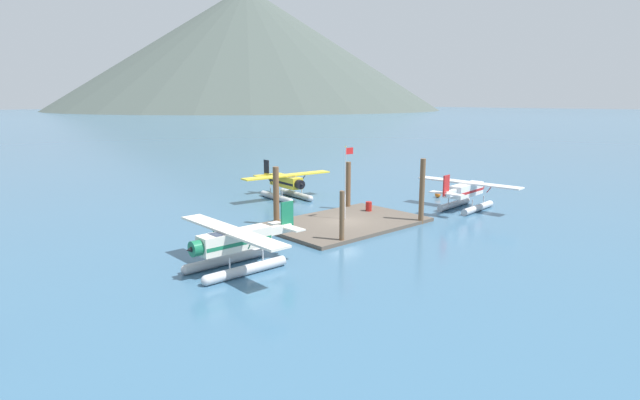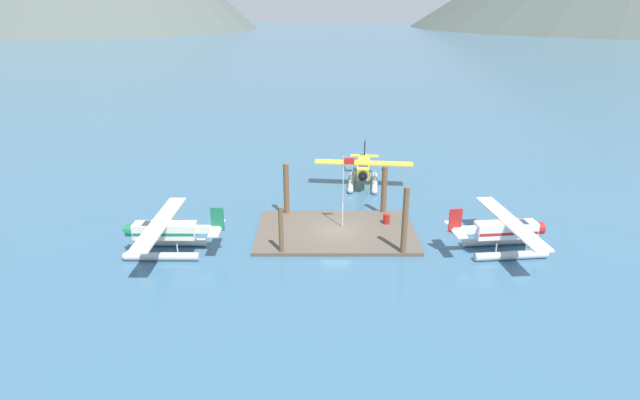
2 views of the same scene
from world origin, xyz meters
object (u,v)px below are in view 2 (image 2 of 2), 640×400
at_px(seaplane_yellow_bow_right, 364,171).
at_px(seaplane_white_stbd_aft, 506,234).
at_px(flagpole, 345,184).
at_px(mooring_buoy, 517,221).
at_px(fuel_drum, 387,219).
at_px(seaplane_cream_port_aft, 165,235).

distance_m(seaplane_yellow_bow_right, seaplane_white_stbd_aft, 18.75).
relative_size(flagpole, mooring_buoy, 10.03).
relative_size(flagpole, fuel_drum, 7.26).
relative_size(seaplane_yellow_bow_right, seaplane_white_stbd_aft, 1.00).
xyz_separation_m(seaplane_white_stbd_aft, seaplane_cream_port_aft, (-26.60, -0.15, 0.00)).
bearing_deg(flagpole, seaplane_yellow_bow_right, 77.54).
bearing_deg(fuel_drum, flagpole, -168.43).
distance_m(flagpole, seaplane_cream_port_aft, 15.03).
bearing_deg(seaplane_cream_port_aft, mooring_buoy, 10.56).
bearing_deg(flagpole, mooring_buoy, 4.47).
height_order(fuel_drum, seaplane_cream_port_aft, seaplane_cream_port_aft).
height_order(mooring_buoy, seaplane_yellow_bow_right, seaplane_yellow_bow_right).
distance_m(mooring_buoy, seaplane_yellow_bow_right, 16.68).
bearing_deg(fuel_drum, seaplane_yellow_bow_right, 96.06).
xyz_separation_m(flagpole, seaplane_white_stbd_aft, (12.46, -4.16, -2.67)).
height_order(fuel_drum, seaplane_yellow_bow_right, seaplane_yellow_bow_right).
bearing_deg(seaplane_yellow_bow_right, mooring_buoy, -39.53).
distance_m(fuel_drum, seaplane_yellow_bow_right, 11.12).
distance_m(seaplane_yellow_bow_right, seaplane_cream_port_aft, 23.24).
xyz_separation_m(flagpole, fuel_drum, (3.78, 0.77, -3.51)).
relative_size(fuel_drum, mooring_buoy, 1.38).
bearing_deg(seaplane_white_stbd_aft, fuel_drum, 150.38).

